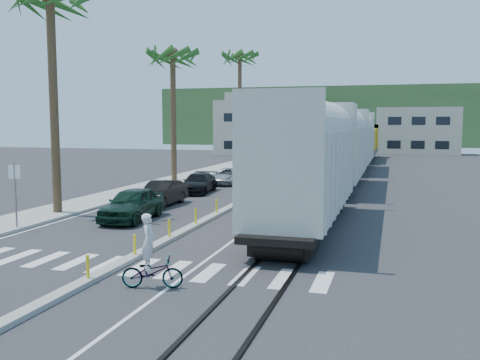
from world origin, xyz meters
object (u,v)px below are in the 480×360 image
car_second (162,193)px  car_lead (132,204)px  cyclist (152,265)px  street_sign (15,186)px

car_second → car_lead: bearing=-82.4°
cyclist → street_sign: bearing=42.9°
car_lead → cyclist: bearing=-62.6°
street_sign → car_lead: street_sign is taller
street_sign → cyclist: size_ratio=1.38×
street_sign → car_second: (3.23, 8.26, -1.26)m
street_sign → car_lead: 5.36m
car_lead → car_second: size_ratio=1.10×
car_lead → car_second: (-0.54, 4.63, -0.09)m
car_lead → cyclist: (5.56, -9.53, -0.12)m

